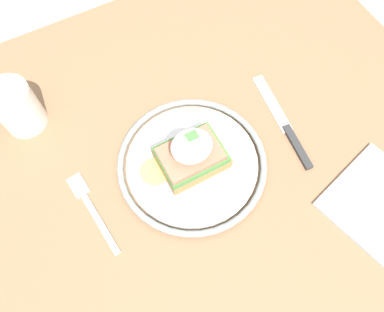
# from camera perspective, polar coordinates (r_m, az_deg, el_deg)

# --- Properties ---
(ground_plane) EXTENTS (6.00, 6.00, 0.00)m
(ground_plane) POSITION_cam_1_polar(r_m,az_deg,el_deg) (1.31, -0.44, -15.85)
(ground_plane) COLOR #9E9993
(dining_table) EXTENTS (0.95, 0.80, 0.75)m
(dining_table) POSITION_cam_1_polar(r_m,az_deg,el_deg) (0.69, -0.81, -7.57)
(dining_table) COLOR #846042
(dining_table) RESTS_ON ground_plane
(plate) EXTENTS (0.23, 0.23, 0.02)m
(plate) POSITION_cam_1_polar(r_m,az_deg,el_deg) (0.58, -0.00, -1.14)
(plate) COLOR silver
(plate) RESTS_ON dining_table
(sandwich) EXTENTS (0.13, 0.07, 0.08)m
(sandwich) POSITION_cam_1_polar(r_m,az_deg,el_deg) (0.54, -0.16, 0.28)
(sandwich) COLOR #9E703D
(sandwich) RESTS_ON plate
(fork) EXTENTS (0.03, 0.14, 0.00)m
(fork) POSITION_cam_1_polar(r_m,az_deg,el_deg) (0.58, -15.05, -7.72)
(fork) COLOR silver
(fork) RESTS_ON dining_table
(knife) EXTENTS (0.04, 0.19, 0.01)m
(knife) POSITION_cam_1_polar(r_m,az_deg,el_deg) (0.63, 14.16, 4.22)
(knife) COLOR #2D2D2D
(knife) RESTS_ON dining_table
(cup) EXTENTS (0.07, 0.07, 0.08)m
(cup) POSITION_cam_1_polar(r_m,az_deg,el_deg) (0.64, -25.20, 6.78)
(cup) COLOR white
(cup) RESTS_ON dining_table
(napkin) EXTENTS (0.17, 0.16, 0.01)m
(napkin) POSITION_cam_1_polar(r_m,az_deg,el_deg) (0.62, 26.31, -6.15)
(napkin) COLOR silver
(napkin) RESTS_ON dining_table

